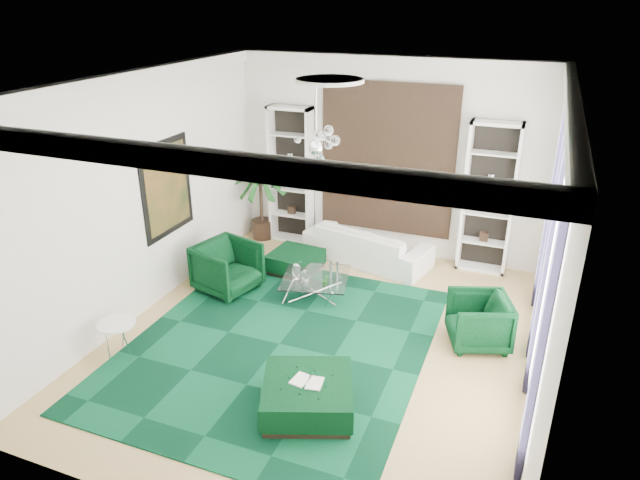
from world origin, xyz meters
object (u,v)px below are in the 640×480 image
at_px(armchair_left, 227,267).
at_px(ottoman_side, 295,262).
at_px(armchair_right, 479,321).
at_px(coffee_table, 315,287).
at_px(palm, 260,184).
at_px(sofa, 367,244).
at_px(ottoman_front, 308,396).
at_px(side_table, 119,339).

distance_m(armchair_left, ottoman_side, 1.38).
relative_size(armchair_right, coffee_table, 0.79).
bearing_deg(palm, sofa, -7.29).
bearing_deg(coffee_table, armchair_left, -167.41).
xyz_separation_m(armchair_right, palm, (-4.78, 2.44, 0.81)).
bearing_deg(sofa, ottoman_front, 111.30).
distance_m(armchair_right, ottoman_front, 2.90).
bearing_deg(coffee_table, ottoman_front, -70.11).
distance_m(armchair_left, coffee_table, 1.57).
bearing_deg(armchair_right, sofa, -151.77).
height_order(coffee_table, ottoman_side, ottoman_side).
bearing_deg(sofa, palm, 6.46).
height_order(armchair_left, ottoman_side, armchair_left).
relative_size(ottoman_side, ottoman_front, 0.79).
xyz_separation_m(sofa, palm, (-2.42, 0.31, 0.84)).
bearing_deg(armchair_left, ottoman_front, -118.79).
bearing_deg(ottoman_front, ottoman_side, 115.90).
height_order(sofa, side_table, sofa).
distance_m(coffee_table, ottoman_front, 2.94).
distance_m(sofa, ottoman_side, 1.45).
bearing_deg(coffee_table, palm, 135.49).
xyz_separation_m(ottoman_front, side_table, (-2.98, 0.13, 0.04)).
bearing_deg(ottoman_side, side_table, -110.73).
height_order(armchair_right, palm, palm).
distance_m(ottoman_side, palm, 2.05).
height_order(armchair_right, side_table, armchair_right).
height_order(sofa, ottoman_side, sofa).
height_order(sofa, ottoman_front, sofa).
xyz_separation_m(coffee_table, ottoman_front, (1.00, -2.76, 0.03)).
height_order(side_table, palm, palm).
bearing_deg(armchair_left, armchair_right, -76.54).
bearing_deg(side_table, armchair_right, 24.42).
bearing_deg(palm, armchair_left, -77.84).
relative_size(armchair_left, ottoman_front, 0.88).
bearing_deg(palm, coffee_table, -44.51).
height_order(armchair_right, ottoman_side, armchair_right).
height_order(sofa, palm, palm).
xyz_separation_m(armchair_left, ottoman_front, (2.51, -2.42, -0.22)).
distance_m(armchair_left, ottoman_front, 3.50).
relative_size(armchair_left, ottoman_side, 1.11).
height_order(armchair_right, coffee_table, armchair_right).
xyz_separation_m(armchair_left, ottoman_side, (0.81, 1.09, -0.25)).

